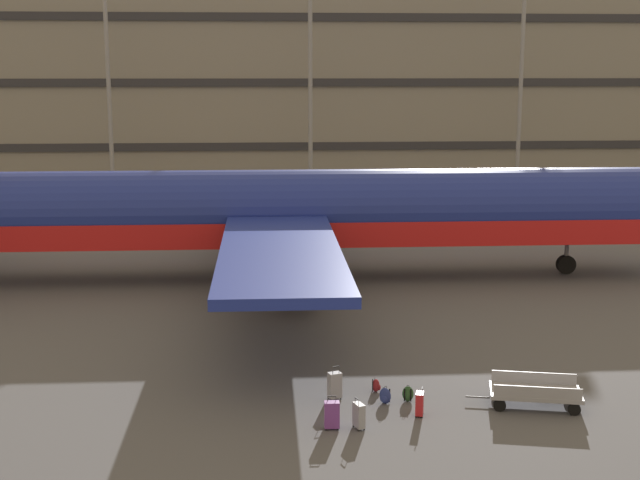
# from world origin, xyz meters

# --- Properties ---
(ground_plane) EXTENTS (600.00, 600.00, 0.00)m
(ground_plane) POSITION_xyz_m (0.00, 0.00, 0.00)
(ground_plane) COLOR #4C4C51
(terminal_structure) EXTENTS (131.46, 18.09, 17.03)m
(terminal_structure) POSITION_xyz_m (0.00, 47.78, 8.51)
(terminal_structure) COLOR gray
(terminal_structure) RESTS_ON ground_plane
(airliner) EXTENTS (39.70, 32.05, 10.49)m
(airliner) POSITION_xyz_m (-4.31, -0.22, 3.14)
(airliner) COLOR navy
(airliner) RESTS_ON ground_plane
(light_mast_left) EXTENTS (1.80, 0.50, 19.85)m
(light_mast_left) POSITION_xyz_m (-18.05, 33.94, 11.58)
(light_mast_left) COLOR gray
(light_mast_left) RESTS_ON ground_plane
(light_mast_center_left) EXTENTS (1.80, 0.50, 23.55)m
(light_mast_center_left) POSITION_xyz_m (-1.36, 33.94, 13.49)
(light_mast_center_left) COLOR gray
(light_mast_center_left) RESTS_ON ground_plane
(light_mast_center_right) EXTENTS (1.80, 0.50, 19.08)m
(light_mast_center_right) POSITION_xyz_m (16.60, 33.94, 11.19)
(light_mast_center_right) COLOR gray
(light_mast_center_right) RESTS_ON ground_plane
(suitcase_purple) EXTENTS (0.41, 0.27, 0.92)m
(suitcase_purple) POSITION_xyz_m (-3.75, -18.01, 0.41)
(suitcase_purple) COLOR #72388C
(suitcase_purple) RESTS_ON ground_plane
(suitcase_navy) EXTENTS (0.30, 0.42, 0.84)m
(suitcase_navy) POSITION_xyz_m (-1.20, -17.26, 0.37)
(suitcase_navy) COLOR #B21E23
(suitcase_navy) RESTS_ON ground_plane
(suitcase_scuffed) EXTENTS (0.33, 0.46, 0.88)m
(suitcase_scuffed) POSITION_xyz_m (-3.01, -18.03, 0.38)
(suitcase_scuffed) COLOR gray
(suitcase_scuffed) RESTS_ON ground_plane
(suitcase_silver) EXTENTS (0.45, 0.39, 1.05)m
(suitcase_silver) POSITION_xyz_m (-3.49, -15.80, 0.44)
(suitcase_silver) COLOR gray
(suitcase_silver) RESTS_ON ground_plane
(backpack_laid_flat) EXTENTS (0.30, 0.35, 0.45)m
(backpack_laid_flat) POSITION_xyz_m (-2.17, -15.29, 0.19)
(backpack_laid_flat) COLOR maroon
(backpack_laid_flat) RESTS_ON ground_plane
(backpack_red) EXTENTS (0.38, 0.31, 0.51)m
(backpack_red) POSITION_xyz_m (-1.34, -16.12, 0.22)
(backpack_red) COLOR #264C26
(backpack_red) RESTS_ON ground_plane
(backpack_small) EXTENTS (0.41, 0.37, 0.54)m
(backpack_small) POSITION_xyz_m (-2.04, -16.29, 0.24)
(backpack_small) COLOR navy
(backpack_small) RESTS_ON ground_plane
(baggage_cart) EXTENTS (3.37, 1.82, 0.82)m
(baggage_cart) POSITION_xyz_m (2.29, -16.76, 0.43)
(baggage_cart) COLOR gray
(baggage_cart) RESTS_ON ground_plane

